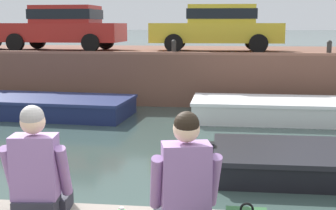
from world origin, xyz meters
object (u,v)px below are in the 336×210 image
(car_centre_yellow, at_px, (218,26))
(mooring_bollard_east, at_px, (329,47))
(person_seated_right, at_px, (185,186))
(mooring_bollard_mid, at_px, (174,46))
(person_seated_left, at_px, (37,175))
(boat_moored_west_navy, at_px, (31,106))
(car_left_inner_red, at_px, (63,26))
(boat_moored_central_white, at_px, (299,111))

(car_centre_yellow, relative_size, mooring_bollard_east, 9.91)
(car_centre_yellow, distance_m, person_seated_right, 12.66)
(mooring_bollard_mid, bearing_deg, person_seated_left, -89.81)
(boat_moored_west_navy, relative_size, person_seated_right, 6.40)
(mooring_bollard_mid, bearing_deg, car_centre_yellow, 54.33)
(person_seated_left, distance_m, person_seated_right, 1.23)
(mooring_bollard_mid, height_order, mooring_bollard_east, same)
(car_left_inner_red, xyz_separation_m, person_seated_right, (5.34, -12.60, -1.16))
(boat_moored_west_navy, height_order, mooring_bollard_east, mooring_bollard_east)
(boat_moored_west_navy, height_order, car_left_inner_red, car_left_inner_red)
(boat_moored_west_navy, bearing_deg, person_seated_left, -66.29)
(boat_moored_central_white, relative_size, car_left_inner_red, 1.38)
(boat_moored_west_navy, xyz_separation_m, car_left_inner_red, (-0.29, 3.78, 2.18))
(car_left_inner_red, relative_size, mooring_bollard_east, 9.72)
(car_centre_yellow, bearing_deg, mooring_bollard_mid, -125.67)
(car_left_inner_red, distance_m, person_seated_left, 13.19)
(mooring_bollard_east, relative_size, person_seated_right, 0.46)
(boat_moored_west_navy, bearing_deg, car_centre_yellow, 36.76)
(boat_moored_west_navy, height_order, car_centre_yellow, car_centre_yellow)
(boat_moored_west_navy, bearing_deg, boat_moored_central_white, 0.29)
(car_centre_yellow, xyz_separation_m, person_seated_left, (-1.25, -12.49, -1.16))
(boat_moored_central_white, height_order, car_centre_yellow, car_centre_yellow)
(boat_moored_central_white, bearing_deg, mooring_bollard_east, 60.85)
(car_left_inner_red, bearing_deg, mooring_bollard_mid, -23.59)
(person_seated_left, bearing_deg, mooring_bollard_east, 67.03)
(boat_moored_west_navy, distance_m, person_seated_left, 9.56)
(boat_moored_central_white, height_order, mooring_bollard_mid, mooring_bollard_mid)
(car_left_inner_red, height_order, person_seated_left, car_left_inner_red)
(car_left_inner_red, bearing_deg, mooring_bollard_east, -11.64)
(mooring_bollard_mid, bearing_deg, boat_moored_central_white, -29.44)
(mooring_bollard_east, xyz_separation_m, person_seated_left, (-4.54, -10.70, -0.55))
(boat_moored_west_navy, distance_m, mooring_bollard_east, 8.73)
(car_centre_yellow, distance_m, mooring_bollard_mid, 2.28)
(mooring_bollard_east, height_order, person_seated_left, mooring_bollard_east)
(boat_moored_west_navy, distance_m, car_left_inner_red, 4.37)
(car_centre_yellow, distance_m, person_seated_left, 12.60)
(boat_moored_central_white, height_order, mooring_bollard_east, mooring_bollard_east)
(boat_moored_central_white, bearing_deg, person_seated_left, -111.49)
(boat_moored_west_navy, xyz_separation_m, car_centre_yellow, (5.07, 3.79, 2.18))
(car_centre_yellow, relative_size, person_seated_right, 4.57)
(mooring_bollard_mid, height_order, person_seated_left, mooring_bollard_mid)
(boat_moored_central_white, relative_size, car_centre_yellow, 1.36)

